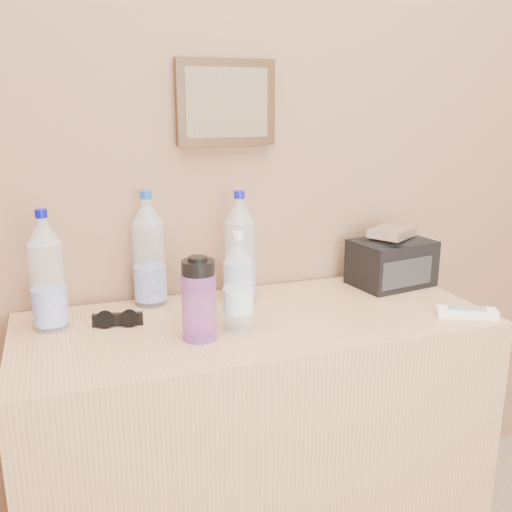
{
  "coord_description": "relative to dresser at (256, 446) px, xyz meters",
  "views": [
    {
      "loc": [
        -0.65,
        0.3,
        1.4
      ],
      "look_at": [
        -0.15,
        1.71,
        1.0
      ],
      "focal_mm": 40.0,
      "sensor_mm": 36.0,
      "label": 1
    }
  ],
  "objects": [
    {
      "name": "picture_frame",
      "position": [
        0.0,
        0.27,
        0.99
      ],
      "size": [
        0.3,
        0.03,
        0.25
      ],
      "primitive_type": null,
      "color": "#382311",
      "rests_on": "room_shell"
    },
    {
      "name": "dresser",
      "position": [
        0.0,
        0.0,
        0.0
      ],
      "size": [
        1.31,
        0.54,
        0.82
      ],
      "primitive_type": "cube",
      "color": "#A38447",
      "rests_on": "ground"
    },
    {
      "name": "pet_large_a",
      "position": [
        -0.54,
        0.12,
        0.55
      ],
      "size": [
        0.09,
        0.09,
        0.32
      ],
      "rotation": [
        0.0,
        0.0,
        0.3
      ],
      "color": "silver",
      "rests_on": "dresser"
    },
    {
      "name": "pet_large_b",
      "position": [
        -0.26,
        0.22,
        0.56
      ],
      "size": [
        0.09,
        0.09,
        0.34
      ],
      "rotation": [
        0.0,
        0.0,
        0.27
      ],
      "color": "white",
      "rests_on": "dresser"
    },
    {
      "name": "pet_large_c",
      "position": [
        0.01,
        0.17,
        0.56
      ],
      "size": [
        0.09,
        0.09,
        0.34
      ],
      "rotation": [
        0.0,
        0.0,
        -0.19
      ],
      "color": "silver",
      "rests_on": "dresser"
    },
    {
      "name": "pet_small",
      "position": [
        -0.07,
        -0.06,
        0.53
      ],
      "size": [
        0.08,
        0.08,
        0.27
      ],
      "rotation": [
        0.0,
        0.0,
        -0.14
      ],
      "color": "#C6E6F4",
      "rests_on": "dresser"
    },
    {
      "name": "nalgene_bottle",
      "position": [
        -0.18,
        -0.08,
        0.51
      ],
      "size": [
        0.09,
        0.09,
        0.22
      ],
      "rotation": [
        0.0,
        0.0,
        -0.14
      ],
      "color": "purple",
      "rests_on": "dresser"
    },
    {
      "name": "sunglasses",
      "position": [
        -0.37,
        0.07,
        0.43
      ],
      "size": [
        0.14,
        0.08,
        0.03
      ],
      "primitive_type": null,
      "rotation": [
        0.0,
        0.0,
        -0.21
      ],
      "color": "black",
      "rests_on": "dresser"
    },
    {
      "name": "ac_remote",
      "position": [
        0.57,
        -0.18,
        0.42
      ],
      "size": [
        0.17,
        0.12,
        0.02
      ],
      "primitive_type": "cube",
      "rotation": [
        0.0,
        0.0,
        -0.48
      ],
      "color": "silver",
      "rests_on": "dresser"
    },
    {
      "name": "toiletry_bag",
      "position": [
        0.52,
        0.14,
        0.49
      ],
      "size": [
        0.27,
        0.22,
        0.17
      ],
      "primitive_type": null,
      "rotation": [
        0.0,
        0.0,
        0.15
      ],
      "color": "#232426",
      "rests_on": "dresser"
    },
    {
      "name": "foil_packet",
      "position": [
        0.5,
        0.12,
        0.59
      ],
      "size": [
        0.17,
        0.16,
        0.03
      ],
      "primitive_type": "cube",
      "rotation": [
        0.0,
        0.0,
        0.53
      ],
      "color": "silver",
      "rests_on": "toiletry_bag"
    }
  ]
}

